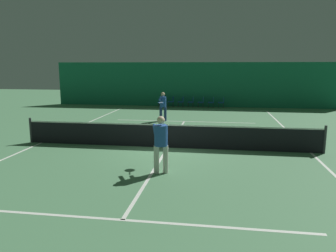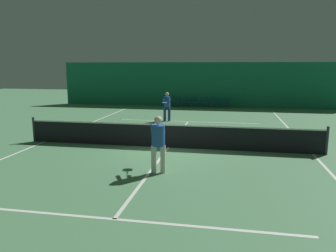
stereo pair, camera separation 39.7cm
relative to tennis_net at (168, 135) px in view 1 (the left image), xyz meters
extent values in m
plane|color=#4C7F56|center=(0.00, 0.00, -0.51)|extent=(60.00, 60.00, 0.00)
cube|color=#196B4C|center=(0.00, 13.83, 1.26)|extent=(23.00, 0.12, 3.55)
cube|color=silver|center=(0.00, 11.90, -0.51)|extent=(11.00, 0.10, 0.00)
cube|color=silver|center=(0.00, 6.40, -0.51)|extent=(8.25, 0.10, 0.00)
cube|color=silver|center=(0.00, -6.40, -0.51)|extent=(8.25, 0.10, 0.00)
cube|color=silver|center=(-5.50, 0.00, -0.51)|extent=(0.10, 23.80, 0.00)
cube|color=silver|center=(5.50, 0.00, -0.51)|extent=(0.10, 23.80, 0.00)
cube|color=silver|center=(0.00, 0.00, -0.51)|extent=(0.10, 12.80, 0.00)
cube|color=black|center=(0.00, 0.00, -0.04)|extent=(11.90, 0.02, 0.95)
cube|color=white|center=(0.00, 0.00, 0.41)|extent=(11.90, 0.02, 0.05)
cylinder|color=#333338|center=(-5.95, 0.00, 0.02)|extent=(0.10, 0.10, 1.07)
cylinder|color=#333338|center=(5.95, 0.00, 0.02)|extent=(0.10, 0.10, 1.07)
cylinder|color=beige|center=(0.14, -3.23, -0.08)|extent=(0.20, 0.20, 0.87)
cylinder|color=beige|center=(0.41, -3.16, -0.08)|extent=(0.20, 0.20, 0.87)
cylinder|color=#234C99|center=(0.28, -3.20, 0.67)|extent=(0.50, 0.50, 0.63)
sphere|color=beige|center=(0.28, -3.20, 1.14)|extent=(0.24, 0.24, 0.24)
cylinder|color=#234C99|center=(0.05, -2.96, 0.81)|extent=(0.26, 0.60, 0.25)
cylinder|color=#234C99|center=(0.36, -2.88, 0.81)|extent=(0.26, 0.60, 0.25)
cylinder|color=black|center=(0.09, -2.50, 0.74)|extent=(0.11, 0.30, 0.03)
torus|color=black|center=(0.01, -2.21, 0.74)|extent=(0.40, 0.40, 0.03)
cylinder|color=silver|center=(0.01, -2.21, 0.74)|extent=(0.34, 0.34, 0.00)
cylinder|color=navy|center=(-1.15, 6.43, -0.09)|extent=(0.17, 0.17, 0.84)
cylinder|color=navy|center=(-1.42, 6.42, -0.09)|extent=(0.17, 0.17, 0.84)
cylinder|color=#234C99|center=(-1.28, 6.42, 0.63)|extent=(0.41, 0.41, 0.61)
sphere|color=#DBAD89|center=(-1.28, 6.42, 1.09)|extent=(0.23, 0.23, 0.23)
cylinder|color=#234C99|center=(-1.11, 6.16, 0.77)|extent=(0.13, 0.58, 0.24)
cylinder|color=#234C99|center=(-1.43, 6.14, 0.77)|extent=(0.13, 0.58, 0.24)
cylinder|color=black|center=(-1.25, 5.72, 0.70)|extent=(0.04, 0.31, 0.03)
torus|color=#1951B2|center=(-1.23, 5.42, 0.70)|extent=(0.35, 0.35, 0.03)
cylinder|color=silver|center=(-1.23, 5.42, 0.70)|extent=(0.29, 0.29, 0.00)
cylinder|color=#2D2D2D|center=(-2.79, 13.47, -0.32)|extent=(0.03, 0.03, 0.39)
cylinder|color=#2D2D2D|center=(-2.79, 13.09, -0.32)|extent=(0.03, 0.03, 0.39)
cylinder|color=#2D2D2D|center=(-2.41, 13.47, -0.32)|extent=(0.03, 0.03, 0.39)
cylinder|color=#2D2D2D|center=(-2.41, 13.09, -0.32)|extent=(0.03, 0.03, 0.39)
cube|color=#19479E|center=(-2.60, 13.28, -0.10)|extent=(0.44, 0.44, 0.05)
cube|color=#19479E|center=(-2.40, 13.28, 0.13)|extent=(0.04, 0.44, 0.40)
cylinder|color=#2D2D2D|center=(-1.99, 13.47, -0.32)|extent=(0.03, 0.03, 0.39)
cylinder|color=#2D2D2D|center=(-1.99, 13.09, -0.32)|extent=(0.03, 0.03, 0.39)
cylinder|color=#2D2D2D|center=(-1.61, 13.47, -0.32)|extent=(0.03, 0.03, 0.39)
cylinder|color=#2D2D2D|center=(-1.61, 13.09, -0.32)|extent=(0.03, 0.03, 0.39)
cube|color=#19479E|center=(-1.80, 13.28, -0.10)|extent=(0.44, 0.44, 0.05)
cube|color=#19479E|center=(-1.60, 13.28, 0.13)|extent=(0.04, 0.44, 0.40)
cylinder|color=#2D2D2D|center=(-1.19, 13.47, -0.32)|extent=(0.03, 0.03, 0.39)
cylinder|color=#2D2D2D|center=(-1.19, 13.09, -0.32)|extent=(0.03, 0.03, 0.39)
cylinder|color=#2D2D2D|center=(-0.81, 13.47, -0.32)|extent=(0.03, 0.03, 0.39)
cylinder|color=#2D2D2D|center=(-0.81, 13.09, -0.32)|extent=(0.03, 0.03, 0.39)
cube|color=#19479E|center=(-1.00, 13.28, -0.10)|extent=(0.44, 0.44, 0.05)
cube|color=#19479E|center=(-0.80, 13.28, 0.13)|extent=(0.04, 0.44, 0.40)
cylinder|color=#2D2D2D|center=(-0.40, 13.47, -0.32)|extent=(0.03, 0.03, 0.39)
cylinder|color=#2D2D2D|center=(-0.40, 13.09, -0.32)|extent=(0.03, 0.03, 0.39)
cylinder|color=#2D2D2D|center=(-0.02, 13.47, -0.32)|extent=(0.03, 0.03, 0.39)
cylinder|color=#2D2D2D|center=(-0.02, 13.09, -0.32)|extent=(0.03, 0.03, 0.39)
cube|color=#19479E|center=(-0.21, 13.28, -0.10)|extent=(0.44, 0.44, 0.05)
cube|color=#19479E|center=(-0.01, 13.28, 0.13)|extent=(0.04, 0.44, 0.40)
cylinder|color=#2D2D2D|center=(0.40, 13.47, -0.32)|extent=(0.03, 0.03, 0.39)
cylinder|color=#2D2D2D|center=(0.40, 13.09, -0.32)|extent=(0.03, 0.03, 0.39)
cylinder|color=#2D2D2D|center=(0.78, 13.47, -0.32)|extent=(0.03, 0.03, 0.39)
cylinder|color=#2D2D2D|center=(0.78, 13.09, -0.32)|extent=(0.03, 0.03, 0.39)
cube|color=#19479E|center=(0.59, 13.28, -0.10)|extent=(0.44, 0.44, 0.05)
cube|color=#19479E|center=(0.79, 13.28, 0.13)|extent=(0.04, 0.44, 0.40)
cylinder|color=#2D2D2D|center=(1.20, 13.47, -0.32)|extent=(0.03, 0.03, 0.39)
cylinder|color=#2D2D2D|center=(1.20, 13.09, -0.32)|extent=(0.03, 0.03, 0.39)
cylinder|color=#2D2D2D|center=(1.58, 13.47, -0.32)|extent=(0.03, 0.03, 0.39)
cylinder|color=#2D2D2D|center=(1.58, 13.09, -0.32)|extent=(0.03, 0.03, 0.39)
cube|color=#19479E|center=(1.39, 13.28, -0.10)|extent=(0.44, 0.44, 0.05)
cube|color=#19479E|center=(1.59, 13.28, 0.13)|extent=(0.04, 0.44, 0.40)
cylinder|color=#2D2D2D|center=(2.00, 13.47, -0.32)|extent=(0.03, 0.03, 0.39)
cylinder|color=#2D2D2D|center=(2.00, 13.09, -0.32)|extent=(0.03, 0.03, 0.39)
cylinder|color=#2D2D2D|center=(2.38, 13.47, -0.32)|extent=(0.03, 0.03, 0.39)
cylinder|color=#2D2D2D|center=(2.38, 13.09, -0.32)|extent=(0.03, 0.03, 0.39)
cube|color=#19479E|center=(2.19, 13.28, -0.10)|extent=(0.44, 0.44, 0.05)
cube|color=#19479E|center=(2.39, 13.28, 0.13)|extent=(0.04, 0.44, 0.40)
camera|label=1|loc=(1.95, -12.70, 2.74)|focal=35.00mm
camera|label=2|loc=(2.34, -12.63, 2.74)|focal=35.00mm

